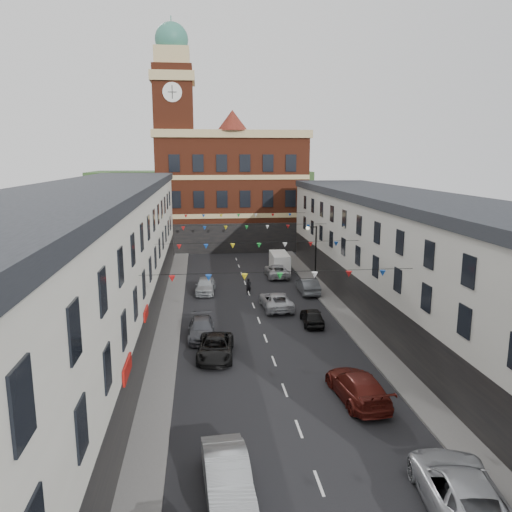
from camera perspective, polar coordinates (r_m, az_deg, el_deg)
name	(u,v)px	position (r m, az deg, el deg)	size (l,w,h in m)	color
ground	(266,338)	(35.56, 1.10, -9.41)	(160.00, 160.00, 0.00)	black
pavement_left	(168,332)	(37.22, -10.03, -8.50)	(1.80, 64.00, 0.15)	#605E5B
pavement_right	(352,325)	(38.82, 10.94, -7.70)	(1.80, 64.00, 0.15)	#605E5B
terrace_left	(91,265)	(35.52, -18.30, -1.01)	(8.40, 56.00, 10.70)	beige
terrace_right	(424,264)	(38.42, 18.62, -0.90)	(8.40, 56.00, 9.70)	beige
civic_building	(231,189)	(71.21, -2.91, 7.65)	(20.60, 13.30, 18.50)	maroon
clock_tower	(175,139)	(68.11, -9.29, 13.09)	(5.60, 5.60, 30.00)	maroon
distant_hill	(202,198)	(95.29, -6.22, 6.60)	(40.00, 14.00, 10.00)	#2F5326
street_lamp	(313,247)	(49.01, 6.57, 1.01)	(1.10, 0.36, 6.00)	black
car_left_b	(227,476)	(20.43, -3.32, -23.83)	(1.66, 4.77, 1.57)	#95989C
car_left_c	(216,348)	(32.25, -4.65, -10.40)	(2.20, 4.77, 1.33)	black
car_left_d	(202,329)	(35.72, -6.25, -8.26)	(1.84, 4.53, 1.32)	#47494F
car_left_e	(205,285)	(47.03, -5.83, -3.36)	(1.76, 4.37, 1.49)	#9FA4A7
car_right_b	(462,491)	(20.98, 22.43, -23.60)	(2.71, 5.88, 1.64)	#A1A3A9
car_right_c	(358,386)	(27.45, 11.53, -14.38)	(2.14, 5.27, 1.53)	#541610
car_right_d	(312,316)	(38.42, 6.43, -6.88)	(1.51, 3.75, 1.28)	black
car_right_e	(308,286)	(46.96, 5.95, -3.40)	(1.55, 4.44, 1.46)	#52555A
car_right_f	(277,271)	(53.12, 2.39, -1.70)	(2.23, 4.84, 1.35)	#B4B6B9
moving_car	(276,301)	(42.08, 2.30, -5.12)	(2.32, 5.03, 1.40)	#BBBCC2
white_van	(280,262)	(55.50, 2.71, -0.75)	(1.81, 4.71, 2.08)	white
pedestrian	(249,286)	(46.34, -0.84, -3.50)	(0.55, 0.36, 1.52)	black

